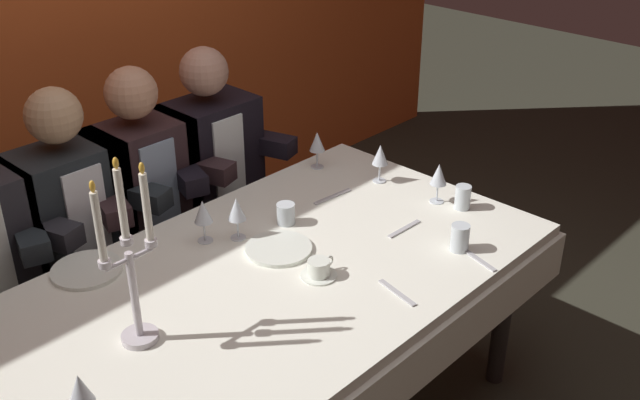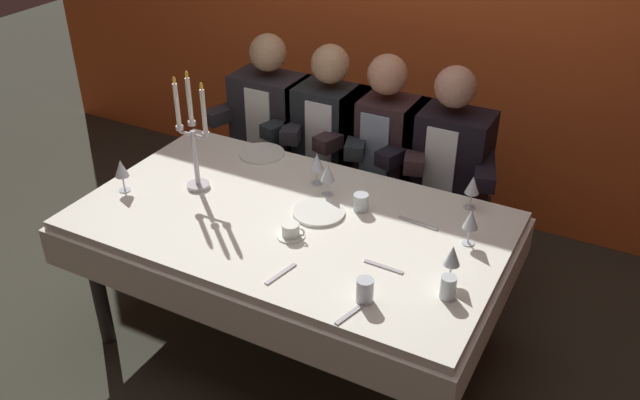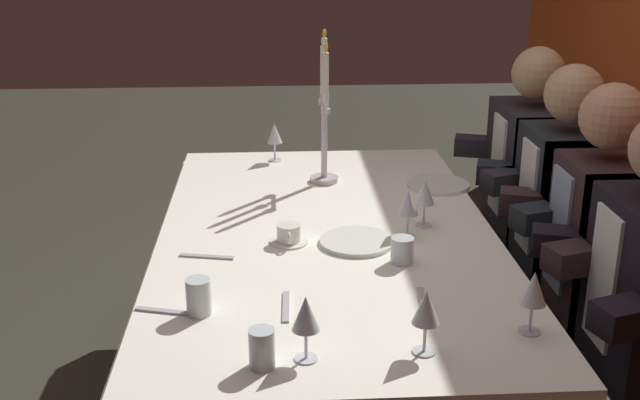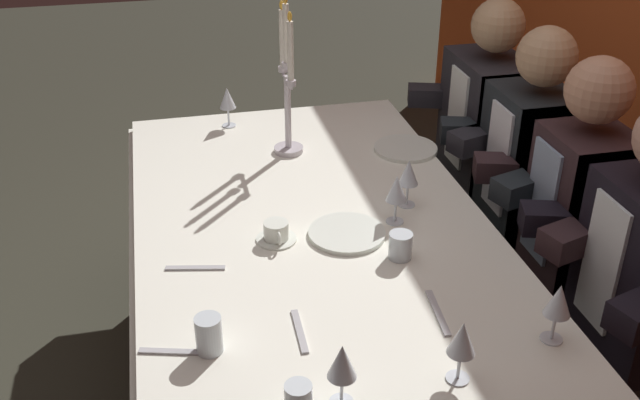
% 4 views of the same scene
% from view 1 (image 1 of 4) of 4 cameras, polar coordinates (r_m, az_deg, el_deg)
% --- Properties ---
extents(back_wall, '(6.00, 0.12, 2.70)m').
position_cam_1_polar(back_wall, '(3.62, -22.67, 13.33)').
color(back_wall, '#DE5A25').
rests_on(back_wall, ground_plane).
extents(dining_table, '(1.94, 1.14, 0.74)m').
position_cam_1_polar(dining_table, '(2.61, -3.36, -7.57)').
color(dining_table, white).
rests_on(dining_table, ground_plane).
extents(candelabra, '(0.19, 0.11, 0.59)m').
position_cam_1_polar(candelabra, '(2.17, -14.18, -5.20)').
color(candelabra, silver).
rests_on(candelabra, dining_table).
extents(dinner_plate_0, '(0.24, 0.24, 0.01)m').
position_cam_1_polar(dinner_plate_0, '(2.65, -3.16, -3.70)').
color(dinner_plate_0, white).
rests_on(dinner_plate_0, dining_table).
extents(dinner_plate_1, '(0.24, 0.24, 0.01)m').
position_cam_1_polar(dinner_plate_1, '(2.65, -17.29, -5.09)').
color(dinner_plate_1, white).
rests_on(dinner_plate_1, dining_table).
extents(wine_glass_0, '(0.07, 0.07, 0.16)m').
position_cam_1_polar(wine_glass_0, '(2.00, -17.75, -13.62)').
color(wine_glass_0, silver).
rests_on(wine_glass_0, dining_table).
extents(wine_glass_1, '(0.07, 0.07, 0.16)m').
position_cam_1_polar(wine_glass_1, '(2.68, -6.35, -0.75)').
color(wine_glass_1, silver).
rests_on(wine_glass_1, dining_table).
extents(wine_glass_2, '(0.07, 0.07, 0.16)m').
position_cam_1_polar(wine_glass_2, '(2.68, -8.88, -0.95)').
color(wine_glass_2, silver).
rests_on(wine_glass_2, dining_table).
extents(wine_glass_3, '(0.07, 0.07, 0.16)m').
position_cam_1_polar(wine_glass_3, '(3.20, -0.22, 4.40)').
color(wine_glass_3, silver).
rests_on(wine_glass_3, dining_table).
extents(wine_glass_4, '(0.07, 0.07, 0.16)m').
position_cam_1_polar(wine_glass_4, '(3.09, 4.59, 3.38)').
color(wine_glass_4, silver).
rests_on(wine_glass_4, dining_table).
extents(wine_glass_5, '(0.07, 0.07, 0.16)m').
position_cam_1_polar(wine_glass_5, '(2.95, 9.00, 1.84)').
color(wine_glass_5, silver).
rests_on(wine_glass_5, dining_table).
extents(water_tumbler_0, '(0.06, 0.06, 0.09)m').
position_cam_1_polar(water_tumbler_0, '(2.95, 10.79, 0.21)').
color(water_tumbler_0, silver).
rests_on(water_tumbler_0, dining_table).
extents(water_tumbler_1, '(0.07, 0.07, 0.10)m').
position_cam_1_polar(water_tumbler_1, '(2.68, 10.58, -2.83)').
color(water_tumbler_1, silver).
rests_on(water_tumbler_1, dining_table).
extents(water_tumbler_2, '(0.07, 0.07, 0.08)m').
position_cam_1_polar(water_tumbler_2, '(2.80, -2.61, -1.05)').
color(water_tumbler_2, silver).
rests_on(water_tumbler_2, dining_table).
extents(coffee_cup_0, '(0.13, 0.12, 0.06)m').
position_cam_1_polar(coffee_cup_0, '(2.50, -0.07, -5.27)').
color(coffee_cup_0, white).
rests_on(coffee_cup_0, dining_table).
extents(fork_0, '(0.17, 0.02, 0.01)m').
position_cam_1_polar(fork_0, '(2.79, 6.43, -2.19)').
color(fork_0, '#B7B7BC').
rests_on(fork_0, dining_table).
extents(fork_1, '(0.05, 0.17, 0.01)m').
position_cam_1_polar(fork_1, '(2.44, 5.88, -7.01)').
color(fork_1, '#B7B7BC').
rests_on(fork_1, dining_table).
extents(fork_2, '(0.06, 0.17, 0.01)m').
position_cam_1_polar(fork_2, '(2.65, 11.92, -4.43)').
color(fork_2, '#B7B7BC').
rests_on(fork_2, dining_table).
extents(knife_3, '(0.19, 0.04, 0.01)m').
position_cam_1_polar(knife_3, '(3.00, 0.96, 0.27)').
color(knife_3, '#B7B7BC').
rests_on(knife_3, dining_table).
extents(seated_diner_1, '(0.63, 0.48, 1.24)m').
position_cam_1_polar(seated_diner_1, '(3.06, -18.46, -0.83)').
color(seated_diner_1, '#272422').
rests_on(seated_diner_1, ground_plane).
extents(seated_diner_2, '(0.63, 0.48, 1.24)m').
position_cam_1_polar(seated_diner_2, '(3.21, -13.40, 1.22)').
color(seated_diner_2, '#272422').
rests_on(seated_diner_2, ground_plane).
extents(seated_diner_3, '(0.63, 0.48, 1.24)m').
position_cam_1_polar(seated_diner_3, '(3.39, -8.39, 3.24)').
color(seated_diner_3, '#272422').
rests_on(seated_diner_3, ground_plane).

